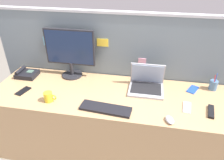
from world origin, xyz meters
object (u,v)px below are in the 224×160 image
Objects in this scene: laptop at (146,83)px; pen_cup at (213,85)px; desk_phone at (27,74)px; cell_phone_blue_case at (193,89)px; keyboard_main at (106,109)px; computer_mouse_right_hand at (170,120)px; cell_phone_black_slab at (23,91)px; cell_phone_white_slab at (187,107)px; desktop_monitor at (70,50)px; coffee_mug at (49,97)px; tv_remote at (211,112)px.

laptop is 1.76× the size of pen_cup.
cell_phone_blue_case is (1.69, 0.05, -0.02)m from desk_phone.
keyboard_main is 0.52m from computer_mouse_right_hand.
keyboard_main is 2.92× the size of cell_phone_blue_case.
cell_phone_black_slab is at bearing -168.33° from pen_cup.
cell_phone_white_slab is (-0.09, -0.30, 0.00)m from cell_phone_blue_case.
cell_phone_blue_case and cell_phone_black_slab have the same top height.
desktop_monitor is 1.26m from cell_phone_blue_case.
laptop is at bearing -171.25° from pen_cup.
keyboard_main is (-0.31, -0.39, -0.04)m from laptop.
desk_phone is 1.02m from keyboard_main.
keyboard_main is 0.52m from coffee_mug.
cell_phone_white_slab is (1.61, -0.25, -0.02)m from desk_phone.
tv_remote is at bearing -16.37° from desktop_monitor.
pen_cup is at bearing 32.58° from keyboard_main.
desktop_monitor reaches higher than keyboard_main.
desktop_monitor is 3.32× the size of cell_phone_white_slab.
cell_phone_blue_case is at bearing 117.85° from tv_remote.
computer_mouse_right_hand is (1.45, -0.45, -0.01)m from desk_phone.
computer_mouse_right_hand reaches higher than cell_phone_white_slab.
computer_mouse_right_hand is at bearing -4.41° from coffee_mug.
computer_mouse_right_hand is 0.38m from tv_remote.
cell_phone_black_slab is at bearing -170.54° from cell_phone_white_slab.
desk_phone reaches higher than cell_phone_white_slab.
laptop reaches higher than cell_phone_black_slab.
desk_phone is 1.81m from tv_remote.
pen_cup is 1.80m from cell_phone_black_slab.
laptop is 0.91m from coffee_mug.
desk_phone is 1.69m from cell_phone_blue_case.
computer_mouse_right_hand is 0.67× the size of cell_phone_black_slab.
computer_mouse_right_hand is 0.88× the size of coffee_mug.
cell_phone_white_slab is at bearing 17.71° from keyboard_main.
cell_phone_black_slab is at bearing -166.76° from laptop.
pen_cup reaches higher than keyboard_main.
keyboard_main is at bearing -3.17° from coffee_mug.
coffee_mug reaches higher than computer_mouse_right_hand.
laptop is 1.17m from cell_phone_black_slab.
desk_phone is 0.57m from coffee_mug.
desk_phone is at bearing 145.43° from computer_mouse_right_hand.
computer_mouse_right_hand is at bearing -0.64° from keyboard_main.
computer_mouse_right_hand is at bearing -128.12° from pen_cup.
desktop_monitor is 5.12× the size of computer_mouse_right_hand.
pen_cup is 1.07× the size of tv_remote.
coffee_mug is at bearing -95.02° from desktop_monitor.
desktop_monitor is at bearing 179.14° from pen_cup.
coffee_mug reaches higher than tv_remote.
tv_remote is at bearing 3.92° from coffee_mug.
keyboard_main is at bearing -47.20° from desktop_monitor.
coffee_mug reaches higher than cell_phone_white_slab.
cell_phone_white_slab is at bearing -34.70° from laptop.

